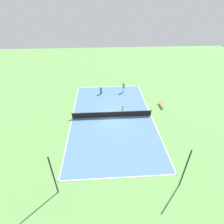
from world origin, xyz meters
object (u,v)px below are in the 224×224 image
Objects in this scene: tennis_net at (112,114)px; tennis_ball_midcourt at (121,140)px; player_near_blue at (101,90)px; tennis_ball_left_sideline at (89,117)px; tennis_ball_right_alley at (120,126)px; tennis_ball_far_baseline at (105,103)px; player_far_green at (124,87)px; fence_post_back_left at (185,169)px; player_far_white at (123,108)px; bench at (161,104)px; fence_post_back_right at (54,176)px.

tennis_net is 4.90m from tennis_ball_midcourt.
tennis_ball_left_sideline is (1.77, 7.06, -0.74)m from player_near_blue.
tennis_ball_right_alley is at bearing -93.70° from tennis_ball_midcourt.
tennis_net is at bearing 102.45° from tennis_ball_far_baseline.
tennis_net is 7.36m from player_near_blue.
fence_post_back_left is at bearing 172.58° from player_far_green.
player_far_green is at bearing -132.31° from tennis_ball_far_baseline.
bench is at bearing 46.81° from player_far_white.
bench is 6.48m from player_far_white.
tennis_net is at bearing -115.34° from player_far_white.
tennis_ball_far_baseline is at bearing -107.35° from fence_post_back_right.
tennis_ball_midcourt is 6.39m from tennis_ball_left_sideline.
player_far_white reaches higher than tennis_net.
player_near_blue is at bearing -116.71° from bench.
tennis_ball_left_sideline is (11.16, 2.33, -0.33)m from bench.
player_far_green is 0.40× the size of fence_post_back_left.
player_near_blue is at bearing -102.40° from fence_post_back_right.
tennis_ball_right_alley is (6.95, 4.54, -0.33)m from bench.
fence_post_back_right is (11.01, 0.00, 0.00)m from fence_post_back_left.
player_far_white reaches higher than player_near_blue.
player_far_green is at bearing -113.33° from fence_post_back_right.
tennis_ball_left_sideline is at bearing -27.65° from tennis_ball_right_alley.
player_far_white is 22.90× the size of tennis_ball_far_baseline.
player_far_white reaches higher than tennis_ball_left_sideline.
tennis_net is 165.70× the size of tennis_ball_midcourt.
tennis_net reaches higher than tennis_ball_right_alley.
fence_post_back_left reaches higher than player_far_white.
fence_post_back_left is at bearing 116.74° from tennis_ball_right_alley.
player_far_green reaches higher than tennis_ball_left_sideline.
tennis_ball_far_baseline is at bearing -98.73° from bench.
player_far_white is at bearing -76.64° from bench.
player_far_green is 4.03m from player_near_blue.
player_far_white is at bearing -120.55° from fence_post_back_right.
player_far_green is 6.60m from player_far_white.
fence_post_back_left is 1.00× the size of fence_post_back_right.
player_far_green is 0.40× the size of fence_post_back_right.
fence_post_back_right is (6.46, 9.04, 2.21)m from tennis_ball_right_alley.
tennis_net is 2.48× the size of fence_post_back_left.
player_near_blue is 0.31× the size of fence_post_back_right.
player_far_white is 12.76m from fence_post_back_left.
fence_post_back_right reaches higher than tennis_ball_midcourt.
tennis_net is at bearing -65.17° from tennis_ball_right_alley.
tennis_ball_right_alley is at bearing -125.55° from fence_post_back_right.
tennis_ball_midcourt is at bearing 99.14° from tennis_net.
player_near_blue is (9.39, -4.72, 0.41)m from bench.
tennis_ball_right_alley is at bearing 106.99° from tennis_ball_far_baseline.
tennis_ball_left_sideline is 11.68m from fence_post_back_right.
player_near_blue is at bearing -79.30° from tennis_ball_far_baseline.
tennis_ball_midcourt is 1.00× the size of tennis_ball_right_alley.
player_near_blue is 20.54× the size of tennis_ball_far_baseline.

